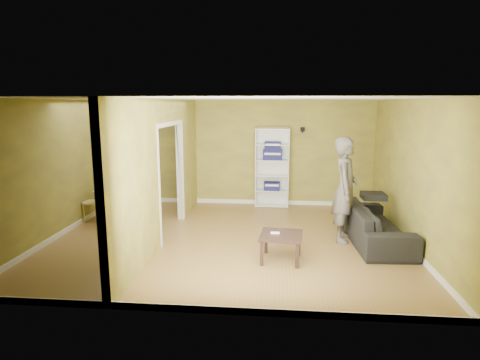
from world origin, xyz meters
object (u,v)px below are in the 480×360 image
object	(u,v)px
person	(346,180)
chair_near	(120,204)
coffee_table	(281,238)
chair_far	(138,193)
bookshelf	(272,167)
dining_table	(126,192)
sofa	(375,218)
chair_left	(90,201)

from	to	relation	value
person	chair_near	size ratio (longest dim) A/B	2.18
coffee_table	chair_far	xyz separation A→B (m)	(-3.26, 2.53, 0.11)
bookshelf	chair_near	size ratio (longest dim) A/B	1.86
coffee_table	dining_table	bearing A→B (deg)	149.68
chair_near	person	bearing A→B (deg)	-2.80
sofa	chair_near	world-z (taller)	chair_near
bookshelf	chair_left	bearing A→B (deg)	-156.60
bookshelf	dining_table	distance (m)	3.53
chair_near	chair_left	bearing A→B (deg)	151.33
bookshelf	dining_table	world-z (taller)	bookshelf
dining_table	bookshelf	bearing A→B (deg)	27.67
person	chair_left	world-z (taller)	person
person	coffee_table	world-z (taller)	person
chair_left	person	bearing A→B (deg)	59.05
sofa	chair_far	size ratio (longest dim) A/B	2.34
bookshelf	coffee_table	bearing A→B (deg)	-86.88
bookshelf	chair_far	xyz separation A→B (m)	(-3.06, -1.04, -0.48)
dining_table	coffee_table	bearing A→B (deg)	-30.32
person	sofa	bearing A→B (deg)	-78.00
bookshelf	chair_near	distance (m)	3.76
dining_table	chair_near	bearing A→B (deg)	-81.86
coffee_table	chair_far	size ratio (longest dim) A/B	0.68
bookshelf	chair_near	bearing A→B (deg)	-144.30
bookshelf	chair_far	size ratio (longest dim) A/B	1.99
chair_left	chair_near	size ratio (longest dim) A/B	0.85
sofa	coffee_table	bearing A→B (deg)	119.07
bookshelf	chair_left	xyz separation A→B (m)	(-3.90, -1.69, -0.52)
chair_far	chair_near	bearing A→B (deg)	71.37
bookshelf	person	bearing A→B (deg)	-61.01
sofa	bookshelf	bearing A→B (deg)	34.66
sofa	chair_left	xyz separation A→B (m)	(-5.82, 0.79, 0.01)
chair_far	bookshelf	bearing A→B (deg)	178.64
chair_far	chair_left	bearing A→B (deg)	17.80
bookshelf	coffee_table	size ratio (longest dim) A/B	2.92
dining_table	chair_left	distance (m)	0.82
dining_table	chair_left	size ratio (longest dim) A/B	1.31
sofa	chair_left	world-z (taller)	chair_left
sofa	bookshelf	world-z (taller)	bookshelf
bookshelf	sofa	bearing A→B (deg)	-52.22
person	dining_table	world-z (taller)	person
sofa	coffee_table	xyz separation A→B (m)	(-1.73, -1.09, -0.06)
sofa	chair_far	distance (m)	5.19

